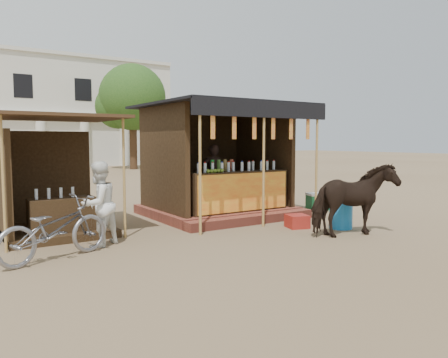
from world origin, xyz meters
TOP-DOWN VIEW (x-y plane):
  - ground at (0.00, 0.00)m, footprint 120.00×120.00m
  - main_stall at (1.00, 3.36)m, footprint 3.60×3.61m
  - secondary_stall at (-3.17, 3.24)m, footprint 2.40×2.40m
  - cow at (1.89, -0.20)m, footprint 1.83×1.08m
  - motorbike at (-3.45, 1.22)m, footprint 2.01×1.26m
  - bystander at (-2.58, 1.74)m, footprint 0.92×0.86m
  - blue_barrel at (2.28, 0.48)m, footprint 0.62×0.62m
  - red_crate at (1.54, 1.05)m, footprint 0.53×0.53m
  - cooler at (3.77, 2.60)m, footprint 0.75×0.63m
  - tree at (5.81, 22.14)m, footprint 4.50×4.40m

SIDE VIEW (x-z plane):
  - ground at x=0.00m, z-range 0.00..0.00m
  - red_crate at x=1.54m, z-range 0.00..0.28m
  - cooler at x=3.77m, z-range 0.00..0.46m
  - blue_barrel at x=2.28m, z-range 0.00..0.66m
  - motorbike at x=-3.45m, z-range 0.00..1.00m
  - cow at x=1.89m, z-range 0.00..1.45m
  - bystander at x=-2.58m, z-range 0.00..1.52m
  - secondary_stall at x=-3.17m, z-range -0.34..2.04m
  - main_stall at x=1.00m, z-range -0.37..2.41m
  - tree at x=5.81m, z-range 1.13..8.13m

